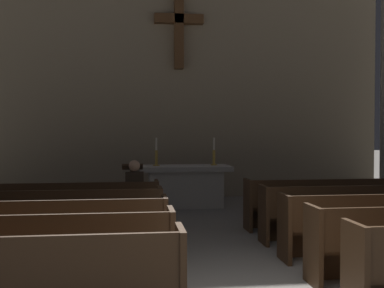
% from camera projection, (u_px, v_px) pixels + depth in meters
% --- Properties ---
extents(pew_left_row_2, '(3.42, 0.50, 0.95)m').
position_uv_depth(pew_left_row_2, '(17.00, 255.00, 5.10)').
color(pew_left_row_2, '#422B19').
rests_on(pew_left_row_2, ground).
extents(pew_left_row_3, '(3.42, 0.50, 0.95)m').
position_uv_depth(pew_left_row_3, '(36.00, 234.00, 6.14)').
color(pew_left_row_3, '#422B19').
rests_on(pew_left_row_3, ground).
extents(pew_left_row_4, '(3.42, 0.50, 0.95)m').
position_uv_depth(pew_left_row_4, '(50.00, 220.00, 7.18)').
color(pew_left_row_4, '#422B19').
rests_on(pew_left_row_4, ground).
extents(pew_left_row_5, '(3.42, 0.50, 0.95)m').
position_uv_depth(pew_left_row_5, '(61.00, 209.00, 8.21)').
color(pew_left_row_5, '#422B19').
rests_on(pew_left_row_5, ground).
extents(pew_right_row_4, '(3.42, 0.50, 0.95)m').
position_uv_depth(pew_right_row_4, '(362.00, 213.00, 7.82)').
color(pew_right_row_4, '#422B19').
rests_on(pew_right_row_4, ground).
extents(pew_right_row_5, '(3.42, 0.50, 0.95)m').
position_uv_depth(pew_right_row_5, '(335.00, 203.00, 8.85)').
color(pew_right_row_5, '#422B19').
rests_on(pew_right_row_5, ground).
extents(altar, '(2.20, 0.90, 1.01)m').
position_uv_depth(altar, '(185.00, 185.00, 11.36)').
color(altar, '#A8A399').
rests_on(altar, ground).
extents(candlestick_left, '(0.16, 0.16, 0.67)m').
position_uv_depth(candlestick_left, '(156.00, 157.00, 11.25)').
color(candlestick_left, '#B79338').
rests_on(candlestick_left, altar).
extents(candlestick_right, '(0.16, 0.16, 0.67)m').
position_uv_depth(candlestick_right, '(214.00, 156.00, 11.43)').
color(candlestick_right, '#B79338').
rests_on(candlestick_right, altar).
extents(apse_with_cross, '(11.52, 0.50, 8.34)m').
position_uv_depth(apse_with_cross, '(178.00, 47.00, 13.07)').
color(apse_with_cross, gray).
rests_on(apse_with_cross, ground).
extents(lectern, '(0.44, 0.36, 1.15)m').
position_uv_depth(lectern, '(133.00, 192.00, 10.00)').
color(lectern, '#422B19').
rests_on(lectern, ground).
extents(lone_worshipper, '(0.32, 0.43, 1.32)m').
position_uv_depth(lone_worshipper, '(134.00, 195.00, 8.41)').
color(lone_worshipper, '#26262B').
rests_on(lone_worshipper, ground).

